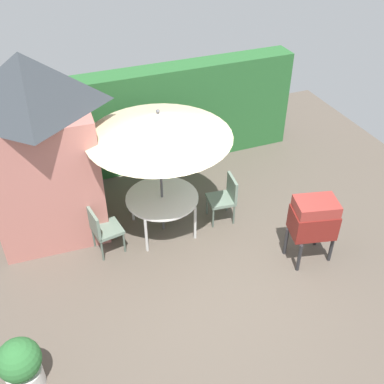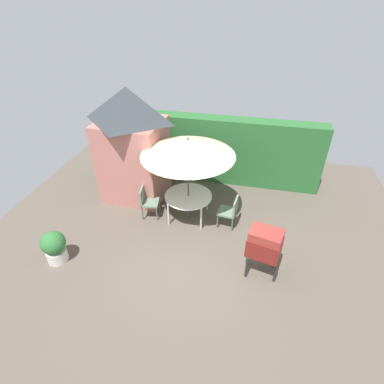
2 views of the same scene
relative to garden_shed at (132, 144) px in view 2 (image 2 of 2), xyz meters
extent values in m
plane|color=brown|center=(2.17, -2.06, -1.69)|extent=(11.00, 11.00, 0.00)
cube|color=#28602D|center=(2.17, 1.44, -0.61)|extent=(6.64, 0.56, 2.14)
cube|color=#B26B60|center=(0.00, 0.00, -0.50)|extent=(1.83, 1.62, 2.38)
pyramid|color=#33383D|center=(0.00, 0.00, 1.15)|extent=(1.94, 1.71, 0.92)
cube|color=brown|center=(0.04, 0.77, -0.76)|extent=(0.74, 0.07, 1.86)
cylinder|color=white|center=(1.82, -0.79, -0.97)|extent=(1.28, 1.28, 0.04)
cylinder|color=beige|center=(1.37, -1.24, -1.34)|extent=(0.05, 0.05, 0.69)
cylinder|color=beige|center=(2.27, -1.24, -1.34)|extent=(0.05, 0.05, 0.69)
cylinder|color=beige|center=(1.37, -0.34, -1.34)|extent=(0.05, 0.05, 0.69)
cylinder|color=beige|center=(2.27, -0.34, -1.34)|extent=(0.05, 0.05, 0.69)
cylinder|color=#4C4C51|center=(1.82, -0.79, -0.51)|extent=(0.04, 0.04, 2.36)
cone|color=beige|center=(1.82, -0.79, 0.47)|extent=(2.38, 2.38, 0.41)
sphere|color=#4C4C51|center=(1.82, -0.79, 0.70)|extent=(0.06, 0.06, 0.06)
cube|color=maroon|center=(3.87, -2.38, -0.91)|extent=(0.80, 0.65, 0.45)
cube|color=maroon|center=(3.87, -2.38, -0.59)|extent=(0.76, 0.62, 0.20)
cylinder|color=#262628|center=(3.56, -2.59, -1.41)|extent=(0.06, 0.06, 0.55)
cylinder|color=#262628|center=(4.18, -2.59, -1.41)|extent=(0.06, 0.06, 0.55)
cylinder|color=#262628|center=(3.56, -2.17, -1.41)|extent=(0.06, 0.06, 0.55)
cylinder|color=#262628|center=(4.18, -2.17, -1.41)|extent=(0.06, 0.06, 0.55)
cube|color=slate|center=(0.77, -0.96, -1.24)|extent=(0.53, 0.53, 0.06)
cube|color=slate|center=(0.57, -1.00, -1.01)|extent=(0.12, 0.46, 0.45)
cylinder|color=#516155|center=(0.54, -0.80, -1.46)|extent=(0.04, 0.04, 0.45)
cylinder|color=#516155|center=(0.61, -1.19, -1.46)|extent=(0.04, 0.04, 0.45)
cylinder|color=#516155|center=(0.94, -0.73, -1.46)|extent=(0.04, 0.04, 0.45)
cylinder|color=#516155|center=(1.00, -1.13, -1.46)|extent=(0.04, 0.04, 0.45)
cube|color=slate|center=(2.91, -0.91, -1.24)|extent=(0.51, 0.51, 0.06)
cube|color=slate|center=(3.12, -0.94, -1.01)|extent=(0.10, 0.46, 0.45)
cylinder|color=#516155|center=(3.08, -1.13, -1.46)|extent=(0.04, 0.04, 0.45)
cylinder|color=#516155|center=(3.13, -0.74, -1.46)|extent=(0.04, 0.04, 0.45)
cylinder|color=#516155|center=(2.69, -1.09, -1.46)|extent=(0.04, 0.04, 0.45)
cylinder|color=#516155|center=(2.73, -0.69, -1.46)|extent=(0.04, 0.04, 0.45)
cylinder|color=silver|center=(-0.82, -3.07, -1.53)|extent=(0.47, 0.47, 0.31)
sphere|color=#2D6B33|center=(-0.82, -3.07, -1.14)|extent=(0.56, 0.56, 0.56)
camera|label=1|loc=(-0.04, -6.96, 3.95)|focal=43.15mm
camera|label=2|loc=(3.39, -7.32, 3.67)|focal=28.23mm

